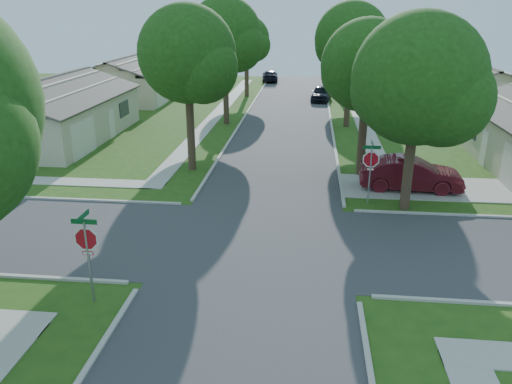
{
  "coord_description": "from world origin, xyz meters",
  "views": [
    {
      "loc": [
        1.81,
        -17.58,
        8.67
      ],
      "look_at": [
        -0.23,
        1.36,
        1.6
      ],
      "focal_mm": 35.0,
      "sensor_mm": 36.0,
      "label": 1
    }
  ],
  "objects_px": {
    "house_nw_near": "(52,117)",
    "tree_w_mid": "(226,38)",
    "tree_e_far": "(342,37)",
    "tree_ne_corner": "(419,85)",
    "tree_w_near": "(188,59)",
    "car_curb_east": "(321,93)",
    "house_nw_far": "(134,83)",
    "tree_w_far": "(247,41)",
    "tree_e_near": "(368,70)",
    "house_ne_far": "(469,93)",
    "stop_sign_ne": "(371,162)",
    "stop_sign_sw": "(87,243)",
    "tree_e_mid": "(352,42)",
    "car_driveway": "(410,174)",
    "car_curb_west": "(270,76)"
  },
  "relations": [
    {
      "from": "house_nw_far",
      "to": "tree_w_near",
      "type": "bearing_deg",
      "value": -63.73
    },
    {
      "from": "stop_sign_sw",
      "to": "tree_e_near",
      "type": "distance_m",
      "value": 17.04
    },
    {
      "from": "stop_sign_sw",
      "to": "house_nw_far",
      "type": "distance_m",
      "value": 38.4
    },
    {
      "from": "stop_sign_sw",
      "to": "tree_w_far",
      "type": "xyz_separation_m",
      "value": [
        0.05,
        38.71,
        3.48
      ]
    },
    {
      "from": "tree_w_far",
      "to": "tree_w_near",
      "type": "bearing_deg",
      "value": -89.99
    },
    {
      "from": "tree_w_far",
      "to": "house_ne_far",
      "type": "xyz_separation_m",
      "value": [
        20.64,
        -5.01,
        -3.99
      ]
    },
    {
      "from": "car_curb_west",
      "to": "stop_sign_ne",
      "type": "bearing_deg",
      "value": 95.79
    },
    {
      "from": "car_driveway",
      "to": "car_curb_east",
      "type": "height_order",
      "value": "car_driveway"
    },
    {
      "from": "tree_w_near",
      "to": "house_nw_near",
      "type": "height_order",
      "value": "tree_w_near"
    },
    {
      "from": "tree_e_mid",
      "to": "tree_ne_corner",
      "type": "xyz_separation_m",
      "value": [
        1.6,
        -16.8,
        -0.66
      ]
    },
    {
      "from": "house_nw_near",
      "to": "car_curb_west",
      "type": "relative_size",
      "value": 2.92
    },
    {
      "from": "house_nw_far",
      "to": "car_curb_east",
      "type": "bearing_deg",
      "value": 0.63
    },
    {
      "from": "tree_w_near",
      "to": "tree_ne_corner",
      "type": "distance_m",
      "value": 12.02
    },
    {
      "from": "tree_w_near",
      "to": "car_curb_east",
      "type": "distance_m",
      "value": 24.99
    },
    {
      "from": "tree_e_near",
      "to": "tree_ne_corner",
      "type": "distance_m",
      "value": 5.06
    },
    {
      "from": "tree_e_far",
      "to": "tree_w_mid",
      "type": "xyz_separation_m",
      "value": [
        -9.39,
        -13.0,
        0.51
      ]
    },
    {
      "from": "tree_e_far",
      "to": "stop_sign_sw",
      "type": "bearing_deg",
      "value": -103.73
    },
    {
      "from": "tree_e_near",
      "to": "tree_w_near",
      "type": "bearing_deg",
      "value": 180.0
    },
    {
      "from": "stop_sign_ne",
      "to": "tree_e_far",
      "type": "xyz_separation_m",
      "value": [
        0.05,
        29.31,
        3.95
      ]
    },
    {
      "from": "tree_w_near",
      "to": "house_nw_far",
      "type": "distance_m",
      "value": 26.05
    },
    {
      "from": "house_nw_near",
      "to": "tree_w_mid",
      "type": "bearing_deg",
      "value": 27.9
    },
    {
      "from": "tree_e_far",
      "to": "tree_ne_corner",
      "type": "relative_size",
      "value": 1.01
    },
    {
      "from": "tree_w_far",
      "to": "car_curb_west",
      "type": "relative_size",
      "value": 1.73
    },
    {
      "from": "stop_sign_sw",
      "to": "tree_w_mid",
      "type": "xyz_separation_m",
      "value": [
        0.06,
        25.71,
        4.46
      ]
    },
    {
      "from": "house_nw_far",
      "to": "car_curb_west",
      "type": "relative_size",
      "value": 2.92
    },
    {
      "from": "tree_e_near",
      "to": "house_ne_far",
      "type": "relative_size",
      "value": 0.61
    },
    {
      "from": "tree_ne_corner",
      "to": "stop_sign_sw",
      "type": "bearing_deg",
      "value": -141.16
    },
    {
      "from": "tree_w_far",
      "to": "car_curb_west",
      "type": "height_order",
      "value": "tree_w_far"
    },
    {
      "from": "tree_w_near",
      "to": "tree_w_mid",
      "type": "distance_m",
      "value": 12.01
    },
    {
      "from": "tree_e_far",
      "to": "house_nw_near",
      "type": "distance_m",
      "value": 28.49
    },
    {
      "from": "stop_sign_ne",
      "to": "tree_e_mid",
      "type": "bearing_deg",
      "value": 89.8
    },
    {
      "from": "tree_ne_corner",
      "to": "car_curb_east",
      "type": "xyz_separation_m",
      "value": [
        -3.44,
        28.0,
        -4.85
      ]
    },
    {
      "from": "stop_sign_ne",
      "to": "car_curb_east",
      "type": "distance_m",
      "value": 27.59
    },
    {
      "from": "tree_e_far",
      "to": "tree_w_mid",
      "type": "bearing_deg",
      "value": -125.85
    },
    {
      "from": "tree_w_near",
      "to": "tree_e_mid",
      "type": "bearing_deg",
      "value": 51.92
    },
    {
      "from": "car_curb_west",
      "to": "car_curb_east",
      "type": "bearing_deg",
      "value": 109.79
    },
    {
      "from": "house_ne_far",
      "to": "house_nw_far",
      "type": "height_order",
      "value": "same"
    },
    {
      "from": "stop_sign_sw",
      "to": "stop_sign_ne",
      "type": "height_order",
      "value": "same"
    },
    {
      "from": "tree_e_near",
      "to": "car_driveway",
      "type": "height_order",
      "value": "tree_e_near"
    },
    {
      "from": "stop_sign_ne",
      "to": "tree_e_near",
      "type": "bearing_deg",
      "value": 89.32
    },
    {
      "from": "car_curb_east",
      "to": "house_nw_far",
      "type": "bearing_deg",
      "value": -172.92
    },
    {
      "from": "tree_e_far",
      "to": "tree_w_mid",
      "type": "height_order",
      "value": "tree_w_mid"
    },
    {
      "from": "stop_sign_sw",
      "to": "tree_e_mid",
      "type": "height_order",
      "value": "tree_e_mid"
    },
    {
      "from": "house_nw_far",
      "to": "car_curb_east",
      "type": "xyz_separation_m",
      "value": [
        18.92,
        0.21,
        -0.77
      ]
    },
    {
      "from": "tree_e_mid",
      "to": "house_nw_near",
      "type": "bearing_deg",
      "value": -163.85
    },
    {
      "from": "stop_sign_ne",
      "to": "car_curb_east",
      "type": "bearing_deg",
      "value": 93.69
    },
    {
      "from": "house_nw_near",
      "to": "car_curb_west",
      "type": "xyz_separation_m",
      "value": [
        12.79,
        30.34,
        -0.84
      ]
    },
    {
      "from": "house_ne_far",
      "to": "car_driveway",
      "type": "relative_size",
      "value": 2.72
    },
    {
      "from": "tree_w_mid",
      "to": "car_driveway",
      "type": "xyz_separation_m",
      "value": [
        11.62,
        -14.15,
        -5.66
      ]
    },
    {
      "from": "house_ne_far",
      "to": "car_curb_west",
      "type": "height_order",
      "value": "house_ne_far"
    }
  ]
}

